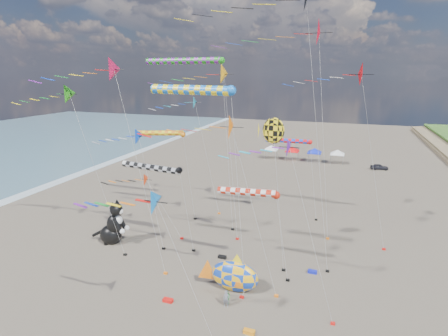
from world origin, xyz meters
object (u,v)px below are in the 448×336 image
at_px(fish_inflatable, 234,276).
at_px(child_blue, 249,283).
at_px(child_green, 227,297).
at_px(cat_inflatable, 112,222).
at_px(person_adult, 226,299).
at_px(parked_car, 379,167).

distance_m(fish_inflatable, child_blue, 1.72).
relative_size(fish_inflatable, child_green, 5.19).
distance_m(child_green, child_blue, 3.05).
xyz_separation_m(cat_inflatable, child_blue, (17.80, -3.49, -2.25)).
height_order(cat_inflatable, person_adult, cat_inflatable).
height_order(cat_inflatable, fish_inflatable, cat_inflatable).
height_order(fish_inflatable, parked_car, fish_inflatable).
bearing_deg(parked_car, cat_inflatable, 135.69).
distance_m(cat_inflatable, fish_inflatable, 17.15).
height_order(cat_inflatable, child_green, cat_inflatable).
bearing_deg(person_adult, parked_car, 64.75).
bearing_deg(person_adult, child_blue, 63.22).
distance_m(fish_inflatable, person_adult, 2.72).
bearing_deg(child_blue, child_green, -138.45).
bearing_deg(child_blue, person_adult, -134.28).
bearing_deg(cat_inflatable, person_adult, -26.41).
xyz_separation_m(fish_inflatable, child_blue, (1.23, 0.71, -0.97)).
relative_size(fish_inflatable, parked_car, 1.73).
bearing_deg(fish_inflatable, parked_car, 72.26).
xyz_separation_m(cat_inflatable, parked_car, (32.80, 46.51, -2.14)).
height_order(child_blue, parked_car, parked_car).
xyz_separation_m(cat_inflatable, child_green, (16.64, -6.31, -2.16)).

